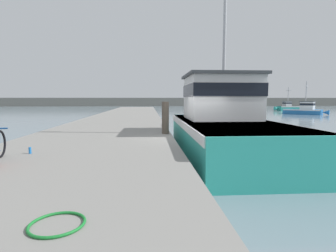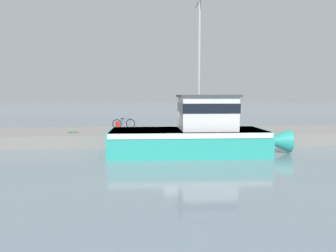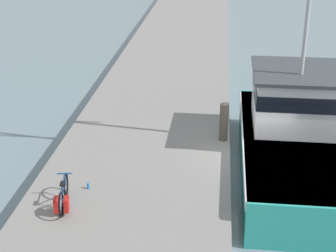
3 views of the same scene
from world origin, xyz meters
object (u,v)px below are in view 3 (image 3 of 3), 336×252
(fishing_boat_main, at_px, (295,134))
(water_bottle_on_curb, at_px, (88,186))
(bicycle_touring, at_px, (63,197))
(mooring_post, at_px, (224,122))

(fishing_boat_main, bearing_deg, water_bottle_on_curb, -150.42)
(water_bottle_on_curb, bearing_deg, fishing_boat_main, 29.00)
(fishing_boat_main, distance_m, bicycle_touring, 8.46)
(bicycle_touring, distance_m, mooring_post, 6.74)
(fishing_boat_main, bearing_deg, mooring_post, 174.53)
(mooring_post, distance_m, water_bottle_on_curb, 5.65)
(fishing_boat_main, relative_size, mooring_post, 7.60)
(fishing_boat_main, relative_size, water_bottle_on_curb, 58.92)
(fishing_boat_main, bearing_deg, bicycle_touring, -145.15)
(mooring_post, bearing_deg, fishing_boat_main, -6.06)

